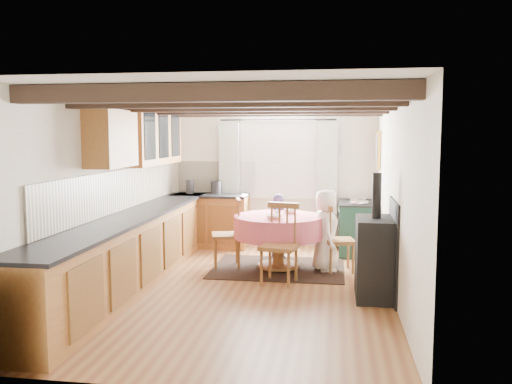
% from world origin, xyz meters
% --- Properties ---
extents(floor, '(3.60, 5.50, 0.00)m').
position_xyz_m(floor, '(0.00, 0.00, 0.00)').
color(floor, brown).
rests_on(floor, ground).
extents(ceiling, '(3.60, 5.50, 0.00)m').
position_xyz_m(ceiling, '(0.00, 0.00, 2.40)').
color(ceiling, white).
rests_on(ceiling, ground).
extents(wall_back, '(3.60, 0.00, 2.40)m').
position_xyz_m(wall_back, '(0.00, 2.75, 1.20)').
color(wall_back, silver).
rests_on(wall_back, ground).
extents(wall_front, '(3.60, 0.00, 2.40)m').
position_xyz_m(wall_front, '(0.00, -2.75, 1.20)').
color(wall_front, silver).
rests_on(wall_front, ground).
extents(wall_left, '(0.00, 5.50, 2.40)m').
position_xyz_m(wall_left, '(-1.80, 0.00, 1.20)').
color(wall_left, silver).
rests_on(wall_left, ground).
extents(wall_right, '(0.00, 5.50, 2.40)m').
position_xyz_m(wall_right, '(1.80, 0.00, 1.20)').
color(wall_right, silver).
rests_on(wall_right, ground).
extents(beam_a, '(3.60, 0.16, 0.16)m').
position_xyz_m(beam_a, '(0.00, -2.00, 2.31)').
color(beam_a, '#2F1F18').
rests_on(beam_a, ceiling).
extents(beam_b, '(3.60, 0.16, 0.16)m').
position_xyz_m(beam_b, '(0.00, -1.00, 2.31)').
color(beam_b, '#2F1F18').
rests_on(beam_b, ceiling).
extents(beam_c, '(3.60, 0.16, 0.16)m').
position_xyz_m(beam_c, '(0.00, 0.00, 2.31)').
color(beam_c, '#2F1F18').
rests_on(beam_c, ceiling).
extents(beam_d, '(3.60, 0.16, 0.16)m').
position_xyz_m(beam_d, '(0.00, 1.00, 2.31)').
color(beam_d, '#2F1F18').
rests_on(beam_d, ceiling).
extents(beam_e, '(3.60, 0.16, 0.16)m').
position_xyz_m(beam_e, '(0.00, 2.00, 2.31)').
color(beam_e, '#2F1F18').
rests_on(beam_e, ceiling).
extents(splash_left, '(0.02, 4.50, 0.55)m').
position_xyz_m(splash_left, '(-1.78, 0.30, 1.20)').
color(splash_left, beige).
rests_on(splash_left, wall_left).
extents(splash_back, '(1.40, 0.02, 0.55)m').
position_xyz_m(splash_back, '(-1.00, 2.73, 1.20)').
color(splash_back, beige).
rests_on(splash_back, wall_back).
extents(base_cabinet_left, '(0.60, 5.30, 0.88)m').
position_xyz_m(base_cabinet_left, '(-1.50, 0.00, 0.44)').
color(base_cabinet_left, '#9D6A2F').
rests_on(base_cabinet_left, floor).
extents(base_cabinet_back, '(1.30, 0.60, 0.88)m').
position_xyz_m(base_cabinet_back, '(-1.05, 2.45, 0.44)').
color(base_cabinet_back, '#9D6A2F').
rests_on(base_cabinet_back, floor).
extents(worktop_left, '(0.64, 5.30, 0.04)m').
position_xyz_m(worktop_left, '(-1.48, 0.00, 0.90)').
color(worktop_left, black).
rests_on(worktop_left, base_cabinet_left).
extents(worktop_back, '(1.30, 0.64, 0.04)m').
position_xyz_m(worktop_back, '(-1.05, 2.43, 0.90)').
color(worktop_back, black).
rests_on(worktop_back, base_cabinet_back).
extents(wall_cabinet_glass, '(0.34, 1.80, 0.90)m').
position_xyz_m(wall_cabinet_glass, '(-1.63, 1.20, 1.95)').
color(wall_cabinet_glass, '#9D6A2F').
rests_on(wall_cabinet_glass, wall_left).
extents(wall_cabinet_solid, '(0.34, 0.90, 0.70)m').
position_xyz_m(wall_cabinet_solid, '(-1.63, -0.30, 1.90)').
color(wall_cabinet_solid, '#9D6A2F').
rests_on(wall_cabinet_solid, wall_left).
extents(window_frame, '(1.34, 0.03, 1.54)m').
position_xyz_m(window_frame, '(0.10, 2.73, 1.60)').
color(window_frame, white).
rests_on(window_frame, wall_back).
extents(window_pane, '(1.20, 0.01, 1.40)m').
position_xyz_m(window_pane, '(0.10, 2.74, 1.60)').
color(window_pane, white).
rests_on(window_pane, wall_back).
extents(curtain_left, '(0.35, 0.10, 2.10)m').
position_xyz_m(curtain_left, '(-0.75, 2.65, 1.10)').
color(curtain_left, white).
rests_on(curtain_left, wall_back).
extents(curtain_right, '(0.35, 0.10, 2.10)m').
position_xyz_m(curtain_right, '(0.95, 2.65, 1.10)').
color(curtain_right, white).
rests_on(curtain_right, wall_back).
extents(curtain_rod, '(2.00, 0.03, 0.03)m').
position_xyz_m(curtain_rod, '(0.10, 2.65, 2.20)').
color(curtain_rod, black).
rests_on(curtain_rod, wall_back).
extents(wall_picture, '(0.04, 0.50, 0.60)m').
position_xyz_m(wall_picture, '(1.77, 2.30, 1.70)').
color(wall_picture, gold).
rests_on(wall_picture, wall_right).
extents(wall_plate, '(0.30, 0.02, 0.30)m').
position_xyz_m(wall_plate, '(1.05, 2.72, 1.70)').
color(wall_plate, silver).
rests_on(wall_plate, wall_back).
extents(rug, '(1.90, 1.48, 0.01)m').
position_xyz_m(rug, '(0.29, 1.07, 0.01)').
color(rug, black).
rests_on(rug, floor).
extents(dining_table, '(1.29, 1.29, 0.78)m').
position_xyz_m(dining_table, '(0.29, 1.07, 0.39)').
color(dining_table, '#D33E52').
rests_on(dining_table, floor).
extents(chair_near, '(0.54, 0.56, 1.06)m').
position_xyz_m(chair_near, '(0.38, 0.29, 0.53)').
color(chair_near, brown).
rests_on(chair_near, floor).
extents(chair_left, '(0.55, 0.54, 1.02)m').
position_xyz_m(chair_left, '(-0.48, 1.07, 0.51)').
color(chair_left, brown).
rests_on(chair_left, floor).
extents(chair_right, '(0.50, 0.48, 0.96)m').
position_xyz_m(chair_right, '(1.17, 1.05, 0.48)').
color(chair_right, brown).
rests_on(chair_right, floor).
extents(aga_range, '(0.61, 0.95, 0.87)m').
position_xyz_m(aga_range, '(1.47, 2.25, 0.44)').
color(aga_range, '#153226').
rests_on(aga_range, floor).
extents(cast_iron_stove, '(0.45, 0.75, 1.50)m').
position_xyz_m(cast_iron_stove, '(1.58, -0.15, 0.75)').
color(cast_iron_stove, black).
rests_on(cast_iron_stove, floor).
extents(child_far, '(0.44, 0.35, 1.03)m').
position_xyz_m(child_far, '(0.22, 1.74, 0.52)').
color(child_far, '#39345B').
rests_on(child_far, floor).
extents(child_right, '(0.44, 0.62, 1.17)m').
position_xyz_m(child_right, '(0.97, 1.05, 0.59)').
color(child_right, silver).
rests_on(child_right, floor).
extents(bowl_a, '(0.28, 0.28, 0.06)m').
position_xyz_m(bowl_a, '(0.26, 0.77, 0.81)').
color(bowl_a, silver).
rests_on(bowl_a, dining_table).
extents(bowl_b, '(0.23, 0.23, 0.06)m').
position_xyz_m(bowl_b, '(0.44, 1.34, 0.81)').
color(bowl_b, silver).
rests_on(bowl_b, dining_table).
extents(cup, '(0.13, 0.13, 0.08)m').
position_xyz_m(cup, '(0.28, 1.06, 0.82)').
color(cup, silver).
rests_on(cup, dining_table).
extents(canister_tall, '(0.14, 0.14, 0.24)m').
position_xyz_m(canister_tall, '(-1.42, 2.47, 1.04)').
color(canister_tall, '#262628').
rests_on(canister_tall, worktop_back).
extents(canister_wide, '(0.20, 0.20, 0.22)m').
position_xyz_m(canister_wide, '(-0.96, 2.54, 1.03)').
color(canister_wide, '#262628').
rests_on(canister_wide, worktop_back).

